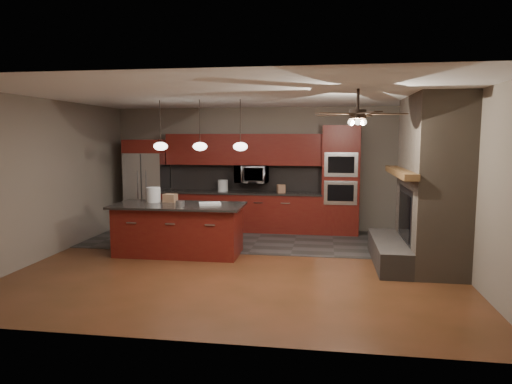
% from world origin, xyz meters
% --- Properties ---
extents(ground, '(7.00, 7.00, 0.00)m').
position_xyz_m(ground, '(0.00, 0.00, 0.00)').
color(ground, brown).
rests_on(ground, ground).
extents(ceiling, '(7.00, 6.00, 0.02)m').
position_xyz_m(ceiling, '(0.00, 0.00, 2.80)').
color(ceiling, white).
rests_on(ceiling, back_wall).
extents(back_wall, '(7.00, 0.02, 2.80)m').
position_xyz_m(back_wall, '(0.00, 3.00, 1.40)').
color(back_wall, slate).
rests_on(back_wall, ground).
extents(right_wall, '(0.02, 6.00, 2.80)m').
position_xyz_m(right_wall, '(3.50, 0.00, 1.40)').
color(right_wall, slate).
rests_on(right_wall, ground).
extents(left_wall, '(0.02, 6.00, 2.80)m').
position_xyz_m(left_wall, '(-3.50, 0.00, 1.40)').
color(left_wall, slate).
rests_on(left_wall, ground).
extents(slate_tile_patch, '(7.00, 2.40, 0.01)m').
position_xyz_m(slate_tile_patch, '(0.00, 1.80, 0.01)').
color(slate_tile_patch, '#373432').
rests_on(slate_tile_patch, ground).
extents(fireplace_column, '(1.30, 2.10, 2.80)m').
position_xyz_m(fireplace_column, '(3.04, 0.40, 1.30)').
color(fireplace_column, '#6E5F4E').
rests_on(fireplace_column, ground).
extents(back_cabinetry, '(3.59, 0.64, 2.20)m').
position_xyz_m(back_cabinetry, '(-0.48, 2.74, 0.89)').
color(back_cabinetry, '#5F1B11').
rests_on(back_cabinetry, ground).
extents(oven_tower, '(0.80, 0.63, 2.38)m').
position_xyz_m(oven_tower, '(1.70, 2.69, 1.19)').
color(oven_tower, '#5F1B11').
rests_on(oven_tower, ground).
extents(microwave, '(0.73, 0.41, 0.50)m').
position_xyz_m(microwave, '(-0.27, 2.75, 1.30)').
color(microwave, silver).
rests_on(microwave, back_cabinetry).
extents(refrigerator, '(0.89, 0.75, 2.07)m').
position_xyz_m(refrigerator, '(-2.70, 2.62, 1.04)').
color(refrigerator, silver).
rests_on(refrigerator, ground).
extents(kitchen_island, '(2.37, 1.09, 0.92)m').
position_xyz_m(kitchen_island, '(-1.25, 0.46, 0.46)').
color(kitchen_island, '#5F1B11').
rests_on(kitchen_island, ground).
extents(white_bucket, '(0.27, 0.27, 0.28)m').
position_xyz_m(white_bucket, '(-1.80, 0.67, 1.06)').
color(white_bucket, silver).
rests_on(white_bucket, kitchen_island).
extents(paint_can, '(0.16, 0.16, 0.11)m').
position_xyz_m(paint_can, '(-1.13, 0.20, 0.97)').
color(paint_can, '#A9A9AD').
rests_on(paint_can, kitchen_island).
extents(paint_tray, '(0.45, 0.37, 0.04)m').
position_xyz_m(paint_tray, '(-0.68, 0.50, 0.94)').
color(paint_tray, silver).
rests_on(paint_tray, kitchen_island).
extents(cardboard_box, '(0.26, 0.21, 0.15)m').
position_xyz_m(cardboard_box, '(-1.50, 0.73, 1.00)').
color(cardboard_box, '#926A4B').
rests_on(cardboard_box, kitchen_island).
extents(counter_bucket, '(0.26, 0.26, 0.26)m').
position_xyz_m(counter_bucket, '(-0.93, 2.70, 1.03)').
color(counter_bucket, silver).
rests_on(counter_bucket, back_cabinetry).
extents(counter_box, '(0.20, 0.18, 0.18)m').
position_xyz_m(counter_box, '(0.41, 2.65, 0.99)').
color(counter_box, '#A87656').
rests_on(counter_box, back_cabinetry).
extents(pendant_left, '(0.26, 0.26, 0.92)m').
position_xyz_m(pendant_left, '(-1.65, 0.70, 1.96)').
color(pendant_left, black).
rests_on(pendant_left, ceiling).
extents(pendant_center, '(0.26, 0.26, 0.92)m').
position_xyz_m(pendant_center, '(-0.90, 0.70, 1.96)').
color(pendant_center, black).
rests_on(pendant_center, ceiling).
extents(pendant_right, '(0.26, 0.26, 0.92)m').
position_xyz_m(pendant_right, '(-0.15, 0.70, 1.96)').
color(pendant_right, black).
rests_on(pendant_right, ceiling).
extents(ceiling_fan, '(1.27, 1.33, 0.41)m').
position_xyz_m(ceiling_fan, '(1.80, -0.80, 2.46)').
color(ceiling_fan, black).
rests_on(ceiling_fan, ceiling).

